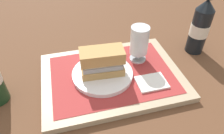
% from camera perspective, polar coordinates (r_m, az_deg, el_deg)
% --- Properties ---
extents(ground_plane, '(3.00, 3.00, 0.00)m').
position_cam_1_polar(ground_plane, '(0.69, 0.00, -3.18)').
color(ground_plane, brown).
extents(tray, '(0.44, 0.32, 0.02)m').
position_cam_1_polar(tray, '(0.68, 0.00, -2.57)').
color(tray, tan).
rests_on(tray, ground_plane).
extents(placemat, '(0.38, 0.27, 0.00)m').
position_cam_1_polar(placemat, '(0.67, 0.00, -1.91)').
color(placemat, '#9E2D2D').
rests_on(placemat, tray).
extents(plate, '(0.19, 0.19, 0.01)m').
position_cam_1_polar(plate, '(0.66, -2.53, -1.98)').
color(plate, white).
rests_on(plate, placemat).
extents(sandwich, '(0.14, 0.07, 0.08)m').
position_cam_1_polar(sandwich, '(0.63, -2.35, 1.44)').
color(sandwich, tan).
rests_on(sandwich, plate).
extents(beer_glass, '(0.06, 0.06, 0.12)m').
position_cam_1_polar(beer_glass, '(0.69, 7.39, 6.64)').
color(beer_glass, silver).
rests_on(beer_glass, placemat).
extents(napkin_folded, '(0.09, 0.07, 0.01)m').
position_cam_1_polar(napkin_folded, '(0.65, 10.70, -4.09)').
color(napkin_folded, white).
rests_on(napkin_folded, placemat).
extents(beer_bottle, '(0.07, 0.07, 0.27)m').
position_cam_1_polar(beer_bottle, '(0.81, 22.90, 10.19)').
color(beer_bottle, black).
rests_on(beer_bottle, ground_plane).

